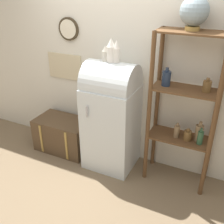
{
  "coord_description": "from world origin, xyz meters",
  "views": [
    {
      "loc": [
        1.31,
        -2.42,
        2.3
      ],
      "look_at": [
        0.01,
        0.27,
        0.8
      ],
      "focal_mm": 42.0,
      "sensor_mm": 36.0,
      "label": 1
    }
  ],
  "objects_px": {
    "vase_left": "(105,54)",
    "vase_right": "(116,52)",
    "globe": "(194,12)",
    "suitcase_trunk": "(63,134)",
    "refrigerator": "(111,115)",
    "vase_center": "(111,51)"
  },
  "relations": [
    {
      "from": "suitcase_trunk",
      "to": "globe",
      "type": "relative_size",
      "value": 2.45
    },
    {
      "from": "refrigerator",
      "to": "suitcase_trunk",
      "type": "distance_m",
      "value": 0.95
    },
    {
      "from": "globe",
      "to": "suitcase_trunk",
      "type": "bearing_deg",
      "value": -176.56
    },
    {
      "from": "globe",
      "to": "vase_left",
      "type": "relative_size",
      "value": 1.77
    },
    {
      "from": "refrigerator",
      "to": "vase_left",
      "type": "relative_size",
      "value": 7.91
    },
    {
      "from": "refrigerator",
      "to": "globe",
      "type": "height_order",
      "value": "globe"
    },
    {
      "from": "globe",
      "to": "vase_left",
      "type": "distance_m",
      "value": 1.06
    },
    {
      "from": "vase_right",
      "to": "refrigerator",
      "type": "bearing_deg",
      "value": -175.74
    },
    {
      "from": "refrigerator",
      "to": "vase_center",
      "type": "bearing_deg",
      "value": 73.08
    },
    {
      "from": "vase_right",
      "to": "globe",
      "type": "bearing_deg",
      "value": 7.18
    },
    {
      "from": "refrigerator",
      "to": "vase_right",
      "type": "height_order",
      "value": "vase_right"
    },
    {
      "from": "suitcase_trunk",
      "to": "vase_center",
      "type": "bearing_deg",
      "value": -0.04
    },
    {
      "from": "suitcase_trunk",
      "to": "globe",
      "type": "height_order",
      "value": "globe"
    },
    {
      "from": "vase_left",
      "to": "refrigerator",
      "type": "bearing_deg",
      "value": -2.66
    },
    {
      "from": "vase_left",
      "to": "vase_right",
      "type": "xyz_separation_m",
      "value": [
        0.14,
        0.0,
        0.03
      ]
    },
    {
      "from": "suitcase_trunk",
      "to": "globe",
      "type": "xyz_separation_m",
      "value": [
        1.65,
        0.1,
        1.79
      ]
    },
    {
      "from": "refrigerator",
      "to": "vase_center",
      "type": "height_order",
      "value": "vase_center"
    },
    {
      "from": "vase_left",
      "to": "suitcase_trunk",
      "type": "bearing_deg",
      "value": 179.9
    },
    {
      "from": "refrigerator",
      "to": "vase_right",
      "type": "xyz_separation_m",
      "value": [
        0.07,
        0.0,
        0.82
      ]
    },
    {
      "from": "vase_center",
      "to": "refrigerator",
      "type": "bearing_deg",
      "value": -106.92
    },
    {
      "from": "suitcase_trunk",
      "to": "vase_left",
      "type": "distance_m",
      "value": 1.48
    },
    {
      "from": "refrigerator",
      "to": "vase_center",
      "type": "distance_m",
      "value": 0.82
    }
  ]
}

